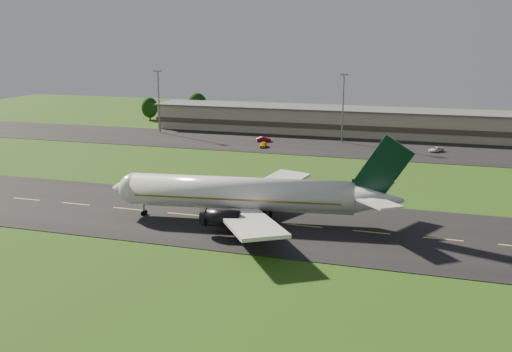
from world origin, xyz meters
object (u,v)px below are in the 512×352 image
(terminal, at_px, (354,122))
(light_mast_centre, at_px, (343,100))
(light_mast_west, at_px, (159,94))
(service_vehicle_b, at_px, (264,139))
(airliner, at_px, (246,194))
(service_vehicle_a, at_px, (263,145))
(service_vehicle_c, at_px, (436,149))

(terminal, bearing_deg, light_mast_centre, -94.95)
(terminal, distance_m, light_mast_west, 64.10)
(terminal, xyz_separation_m, service_vehicle_b, (-23.99, -22.45, -3.17))
(light_mast_centre, bearing_deg, service_vehicle_b, -164.49)
(airliner, xyz_separation_m, service_vehicle_a, (-16.02, 65.12, -3.82))
(terminal, height_order, service_vehicle_a, terminal)
(airliner, bearing_deg, light_mast_centre, 79.48)
(terminal, distance_m, service_vehicle_a, 37.92)
(airliner, distance_m, service_vehicle_a, 67.17)
(service_vehicle_c, bearing_deg, light_mast_centre, -157.94)
(light_mast_centre, height_order, service_vehicle_b, light_mast_centre)
(airliner, relative_size, service_vehicle_a, 11.75)
(airliner, relative_size, terminal, 0.35)
(light_mast_centre, distance_m, service_vehicle_c, 30.40)
(service_vehicle_a, bearing_deg, light_mast_west, 151.57)
(airliner, height_order, terminal, airliner)
(light_mast_centre, relative_size, service_vehicle_b, 4.65)
(service_vehicle_b, bearing_deg, terminal, -69.93)
(light_mast_west, relative_size, service_vehicle_c, 4.38)
(airliner, bearing_deg, service_vehicle_c, 59.25)
(airliner, distance_m, light_mast_centre, 80.41)
(service_vehicle_c, bearing_deg, service_vehicle_b, -143.99)
(service_vehicle_a, distance_m, service_vehicle_b, 8.81)
(service_vehicle_a, height_order, service_vehicle_c, service_vehicle_a)
(terminal, height_order, service_vehicle_b, terminal)
(terminal, xyz_separation_m, light_mast_centre, (-1.40, -16.18, 8.75))
(airliner, distance_m, terminal, 96.24)
(light_mast_west, height_order, service_vehicle_c, light_mast_west)
(terminal, relative_size, light_mast_centre, 7.13)
(terminal, height_order, light_mast_west, light_mast_west)
(terminal, xyz_separation_m, service_vehicle_a, (-21.67, -30.96, -3.15))
(service_vehicle_b, relative_size, service_vehicle_c, 0.94)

